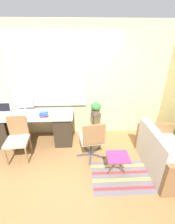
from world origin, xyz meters
TOP-DOWN VIEW (x-y plane):
  - ground_plane at (0.00, 0.00)m, footprint 14.00×14.00m
  - wall_back_with_window at (-0.01, 0.77)m, footprint 9.00×0.12m
  - desk at (-0.75, 0.34)m, footprint 1.90×0.69m
  - laptop at (-1.40, 0.38)m, footprint 0.30×0.27m
  - monitor at (-0.96, 0.55)m, footprint 0.41×0.15m
  - keyboard at (-0.96, 0.19)m, footprint 0.32×0.14m
  - mouse at (-0.72, 0.18)m, footprint 0.03×0.06m
  - book_stack at (-0.43, 0.18)m, footprint 0.23×0.17m
  - desk_chair_wooden at (-0.94, -0.17)m, footprint 0.48×0.48m
  - office_chair_swivel at (0.59, -0.28)m, footprint 0.61×0.61m
  - couch_loveseat at (1.97, -0.64)m, footprint 0.78×1.29m
  - plant_stand at (0.75, 0.56)m, footprint 0.27×0.27m
  - potted_plant at (0.75, 0.56)m, footprint 0.24×0.24m
  - floor_rug_striped at (1.17, -0.83)m, footprint 1.23×0.76m
  - folding_stool at (1.02, -0.77)m, footprint 0.40×0.34m

SIDE VIEW (x-z plane):
  - ground_plane at x=0.00m, z-range 0.00..0.00m
  - floor_rug_striped at x=1.17m, z-range 0.00..0.01m
  - couch_loveseat at x=1.97m, z-range -0.13..0.70m
  - folding_stool at x=1.02m, z-range 0.17..0.60m
  - desk at x=-0.75m, z-range 0.02..0.78m
  - office_chair_swivel at x=0.59m, z-range 0.03..0.91m
  - desk_chair_wooden at x=-0.94m, z-range 0.03..0.92m
  - plant_stand at x=0.75m, z-range 0.23..0.84m
  - keyboard at x=-0.96m, z-range 0.76..0.78m
  - mouse at x=-0.72m, z-range 0.76..0.79m
  - potted_plant at x=0.75m, z-range 0.62..0.95m
  - laptop at x=-1.40m, z-range 0.70..0.93m
  - book_stack at x=-0.43m, z-range 0.76..0.87m
  - monitor at x=-0.96m, z-range 0.77..1.21m
  - wall_back_with_window at x=-0.01m, z-range 0.00..2.70m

